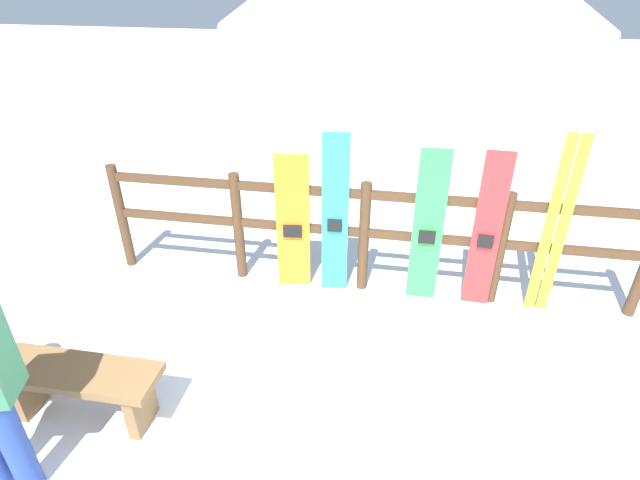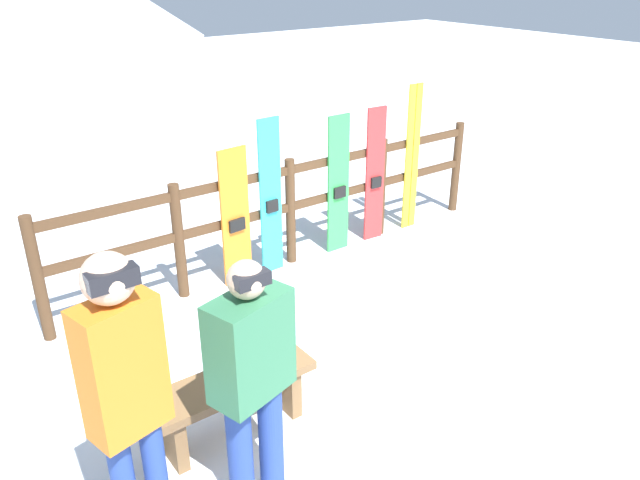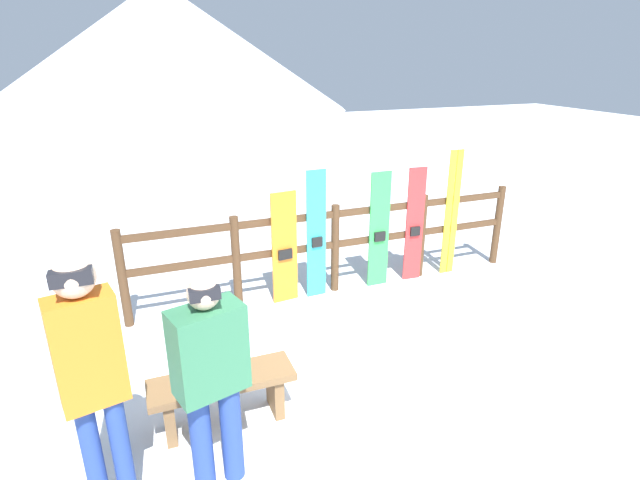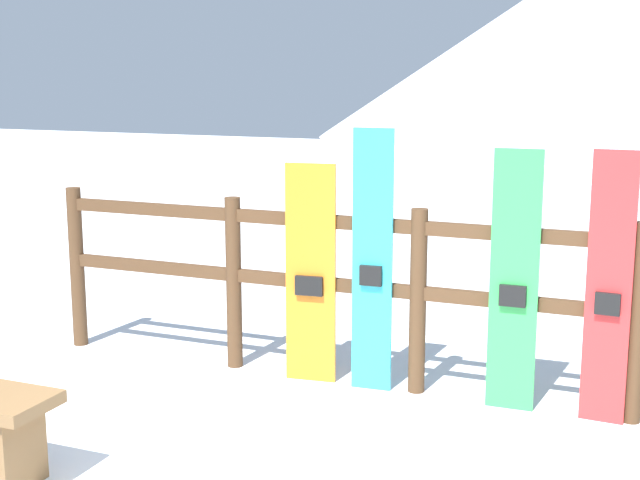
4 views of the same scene
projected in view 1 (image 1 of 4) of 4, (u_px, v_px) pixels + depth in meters
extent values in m
plane|color=white|center=(328.00, 472.00, 3.18)|extent=(40.00, 40.00, 0.00)
cylinder|color=#4C331E|center=(122.00, 217.00, 5.04)|extent=(0.10, 0.10, 1.11)
cylinder|color=#4C331E|center=(238.00, 227.00, 4.85)|extent=(0.10, 0.10, 1.11)
cylinder|color=#4C331E|center=(364.00, 238.00, 4.67)|extent=(0.10, 0.10, 1.11)
cylinder|color=#4C331E|center=(500.00, 250.00, 4.49)|extent=(0.10, 0.10, 1.11)
cube|color=#4C331E|center=(364.00, 233.00, 4.64)|extent=(4.91, 0.05, 0.08)
cube|color=#4C331E|center=(366.00, 195.00, 4.45)|extent=(4.91, 0.05, 0.08)
cube|color=brown|center=(76.00, 373.00, 3.37)|extent=(1.14, 0.36, 0.06)
cube|color=brown|center=(29.00, 388.00, 3.55)|extent=(0.08, 0.29, 0.38)
cube|color=brown|center=(140.00, 404.00, 3.42)|extent=(0.08, 0.29, 0.38)
cylinder|color=navy|center=(15.00, 444.00, 2.92)|extent=(0.15, 0.15, 0.76)
cube|color=orange|center=(293.00, 223.00, 4.66)|extent=(0.32, 0.06, 1.36)
cube|color=black|center=(292.00, 231.00, 4.67)|extent=(0.18, 0.05, 0.12)
cube|color=#2DBFCC|center=(335.00, 216.00, 4.54)|extent=(0.24, 0.04, 1.58)
cube|color=black|center=(335.00, 225.00, 4.56)|extent=(0.13, 0.04, 0.12)
cube|color=green|center=(428.00, 228.00, 4.44)|extent=(0.27, 0.03, 1.49)
cube|color=black|center=(427.00, 237.00, 4.46)|extent=(0.15, 0.03, 0.12)
cube|color=red|center=(487.00, 233.00, 4.36)|extent=(0.24, 0.04, 1.50)
cube|color=black|center=(485.00, 241.00, 4.38)|extent=(0.13, 0.04, 0.12)
cube|color=yellow|center=(549.00, 228.00, 4.25)|extent=(0.09, 0.02, 1.68)
cube|color=yellow|center=(562.00, 229.00, 4.23)|extent=(0.09, 0.02, 1.68)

